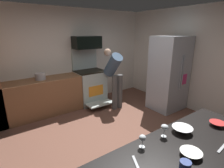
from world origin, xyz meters
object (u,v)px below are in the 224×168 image
at_px(microwave, 87,42).
at_px(wine_glass_mid, 165,128).
at_px(refrigerator, 169,74).
at_px(stock_pot, 40,76).
at_px(person_cook, 114,74).
at_px(mixing_bowl_large, 191,154).
at_px(wine_glass_far, 142,138).
at_px(mixing_bowl_small, 217,124).
at_px(mug_tea, 185,166).
at_px(mixing_bowl_prep, 182,130).
at_px(oven_range, 90,86).

xyz_separation_m(microwave, wine_glass_mid, (-0.81, -3.29, -0.70)).
bearing_deg(refrigerator, stock_pot, 151.57).
xyz_separation_m(person_cook, mixing_bowl_large, (-1.25, -2.92, -0.01)).
xyz_separation_m(person_cook, wine_glass_far, (-1.53, -2.57, 0.07)).
relative_size(mixing_bowl_small, mug_tea, 1.96).
relative_size(person_cook, mixing_bowl_large, 7.74).
xyz_separation_m(person_cook, mixing_bowl_prep, (-0.97, -2.64, 0.00)).
bearing_deg(mixing_bowl_prep, mixing_bowl_small, -19.25).
bearing_deg(person_cook, wine_glass_far, -120.80).
height_order(refrigerator, mixing_bowl_prep, refrigerator).
distance_m(mixing_bowl_small, mixing_bowl_prep, 0.51).
xyz_separation_m(oven_range, mixing_bowl_large, (-0.86, -3.54, 0.41)).
bearing_deg(wine_glass_far, oven_range, 70.36).
bearing_deg(wine_glass_far, mug_tea, -80.49).
distance_m(microwave, person_cook, 1.13).
distance_m(oven_range, wine_glass_far, 3.42).
distance_m(mixing_bowl_small, wine_glass_far, 1.07).
relative_size(mixing_bowl_large, mixing_bowl_prep, 0.87).
distance_m(wine_glass_mid, wine_glass_far, 0.33).
height_order(microwave, wine_glass_far, microwave).
height_order(microwave, mixing_bowl_prep, microwave).
relative_size(refrigerator, mixing_bowl_prep, 8.21).
distance_m(person_cook, stock_pot, 1.82).
bearing_deg(mug_tea, wine_glass_far, 99.51).
xyz_separation_m(mixing_bowl_large, mug_tea, (-0.21, -0.07, 0.02)).
height_order(microwave, wine_glass_mid, microwave).
height_order(mixing_bowl_small, stock_pot, stock_pot).
xyz_separation_m(mixing_bowl_small, mug_tea, (-0.97, -0.19, 0.02)).
height_order(wine_glass_far, stock_pot, stock_pot).
bearing_deg(refrigerator, wine_glass_mid, -143.87).
height_order(refrigerator, person_cook, refrigerator).
bearing_deg(stock_pot, refrigerator, -28.43).
xyz_separation_m(mixing_bowl_small, wine_glass_far, (-1.04, 0.24, 0.08)).
height_order(oven_range, mixing_bowl_prep, oven_range).
bearing_deg(mixing_bowl_small, microwave, 88.45).
bearing_deg(wine_glass_mid, mixing_bowl_large, -97.33).
bearing_deg(mug_tea, wine_glass_mid, 58.59).
relative_size(wine_glass_far, stock_pot, 0.58).
distance_m(mixing_bowl_small, mug_tea, 0.99).
bearing_deg(wine_glass_mid, mug_tea, -121.41).
distance_m(microwave, stock_pot, 1.50).
bearing_deg(stock_pot, microwave, 3.49).
distance_m(oven_range, person_cook, 0.85).
bearing_deg(mixing_bowl_prep, wine_glass_far, 172.70).
xyz_separation_m(oven_range, mug_tea, (-1.07, -3.62, 0.43)).
relative_size(oven_range, stock_pot, 6.42).
bearing_deg(microwave, mixing_bowl_large, -103.28).
bearing_deg(stock_pot, person_cook, -20.42).
relative_size(mixing_bowl_prep, stock_pot, 0.96).
distance_m(mixing_bowl_large, stock_pot, 3.59).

